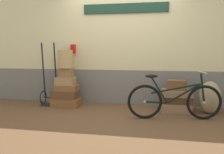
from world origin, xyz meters
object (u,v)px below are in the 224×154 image
Objects in this scene: suitcase_0 at (66,102)px; suitcase_3 at (66,81)px; suitcase_7 at (177,93)px; bicycle at (174,101)px; suitcase_6 at (176,99)px; suitcase_2 at (67,88)px; wicker_basket at (65,59)px; suitcase_1 at (65,94)px; suitcase_5 at (174,107)px; luggage_trolley at (50,90)px; burlap_sack at (210,98)px; suitcase_4 at (66,73)px; suitcase_8 at (177,85)px.

suitcase_0 is 1.50× the size of suitcase_3.
suitcase_7 is 0.33× the size of bicycle.
suitcase_6 is (2.31, 0.01, 0.15)m from suitcase_0.
suitcase_2 reaches higher than suitcase_6.
wicker_basket is at bearing -23.53° from suitcase_0.
wicker_basket reaches higher than suitcase_1.
luggage_trolley is at bearing 171.15° from suitcase_5.
suitcase_0 is 0.18m from suitcase_1.
burlap_sack is at bearing -9.87° from suitcase_5.
suitcase_7 is at bearing -1.93° from luggage_trolley.
suitcase_2 reaches higher than suitcase_1.
luggage_trolley is (-0.45, 0.09, -0.09)m from suitcase_2.
luggage_trolley is at bearing 167.42° from suitcase_0.
suitcase_4 is 2.94m from burlap_sack.
suitcase_7 is (2.30, 0.01, -0.36)m from suitcase_4.
suitcase_1 is 0.32× the size of bicycle.
suitcase_8 is 0.66m from burlap_sack.
burlap_sack is (3.35, -0.14, -0.01)m from luggage_trolley.
suitcase_2 is 0.34× the size of luggage_trolley.
wicker_basket is at bearing 179.34° from burlap_sack.
suitcase_3 is 0.49m from luggage_trolley.
bicycle is at bearing -11.49° from suitcase_2.
suitcase_5 is 0.45m from suitcase_8.
suitcase_6 is 0.36× the size of bicycle.
suitcase_2 is 2.30m from suitcase_6.
suitcase_3 is 0.68× the size of suitcase_5.
burlap_sack reaches higher than suitcase_2.
suitcase_6 is (2.29, 0.01, -0.50)m from suitcase_4.
bicycle reaches higher than suitcase_6.
suitcase_5 is at bearing 81.36° from bicycle.
suitcase_7 is at bearing -12.25° from suitcase_8.
luggage_trolley reaches higher than bicycle.
burlap_sack reaches higher than suitcase_5.
suitcase_5 is 0.16m from suitcase_6.
burlap_sack is at bearing -0.66° from wicker_basket.
suitcase_0 is at bearing -166.62° from suitcase_4.
suitcase_5 is at bearing -148.85° from suitcase_8.
suitcase_5 is 0.92× the size of burlap_sack.
suitcase_7 is 1.42× the size of wicker_basket.
bicycle is (2.20, -0.50, -0.70)m from wicker_basket.
suitcase_5 is 0.29m from suitcase_7.
bicycle is at bearing -109.02° from suitcase_7.
bicycle is (-0.11, -0.51, -0.04)m from suitcase_7.
suitcase_6 is 1.10× the size of suitcase_7.
suitcase_3 is at bearing 132.49° from suitcase_0.
suitcase_7 is 2.40m from wicker_basket.
suitcase_2 is 0.15m from suitcase_3.
suitcase_2 is 0.33m from suitcase_4.
bicycle reaches higher than suitcase_5.
wicker_basket is 0.61× the size of burlap_sack.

